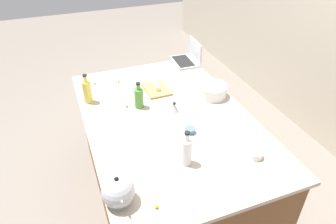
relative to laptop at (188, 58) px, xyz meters
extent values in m
plane|color=slate|center=(0.82, -0.53, -0.95)|extent=(12.00, 12.00, 0.00)
cube|color=brown|center=(0.82, -0.53, -0.51)|extent=(1.77, 1.14, 0.87)
cube|color=tan|center=(0.82, -0.53, -0.06)|extent=(1.83, 1.20, 0.03)
cube|color=#B7B7BC|center=(0.00, -0.04, -0.04)|extent=(0.32, 0.23, 0.02)
cube|color=black|center=(0.00, -0.05, -0.03)|extent=(0.28, 0.17, 0.00)
cube|color=#B7B7BC|center=(0.00, 0.08, 0.07)|extent=(0.30, 0.02, 0.20)
cube|color=silver|center=(0.00, 0.07, 0.07)|extent=(0.27, 0.01, 0.18)
cylinder|color=white|center=(0.67, -0.07, 0.00)|extent=(0.23, 0.23, 0.10)
cylinder|color=black|center=(0.67, -0.07, 0.01)|extent=(0.19, 0.19, 0.09)
torus|color=white|center=(0.67, -0.07, 0.05)|extent=(0.24, 0.24, 0.01)
cylinder|color=#4C8C38|center=(0.61, -0.68, 0.03)|extent=(0.07, 0.07, 0.16)
cylinder|color=#4C8C38|center=(0.61, -0.68, 0.14)|extent=(0.03, 0.03, 0.04)
cylinder|color=black|center=(0.61, -0.68, 0.16)|extent=(0.03, 0.03, 0.01)
cylinder|color=#DBC64C|center=(0.39, -1.04, 0.04)|extent=(0.07, 0.07, 0.18)
cylinder|color=#DBC64C|center=(0.39, -1.04, 0.16)|extent=(0.03, 0.03, 0.05)
cylinder|color=black|center=(0.39, -1.04, 0.19)|extent=(0.03, 0.03, 0.01)
cylinder|color=white|center=(1.31, -0.59, 0.04)|extent=(0.07, 0.07, 0.18)
cylinder|color=white|center=(1.31, -0.59, 0.16)|extent=(0.03, 0.03, 0.05)
cylinder|color=black|center=(1.31, -0.59, 0.19)|extent=(0.03, 0.03, 0.01)
cylinder|color=#ADADB2|center=(1.45, -1.05, -0.04)|extent=(0.13, 0.13, 0.01)
sphere|color=#ADADB2|center=(1.45, -1.05, 0.03)|extent=(0.18, 0.18, 0.18)
cone|color=#ADADB2|center=(1.54, -1.05, 0.05)|extent=(0.08, 0.03, 0.07)
sphere|color=black|center=(1.45, -1.05, 0.13)|extent=(0.02, 0.02, 0.02)
cube|color=#AD7F4C|center=(0.41, -0.47, -0.04)|extent=(0.26, 0.19, 0.02)
cube|color=#F4E58C|center=(0.41, -0.47, -0.01)|extent=(0.11, 0.05, 0.04)
cylinder|color=slate|center=(1.04, -0.45, -0.03)|extent=(0.07, 0.07, 0.04)
cylinder|color=white|center=(1.42, -0.16, -0.02)|extent=(0.09, 0.09, 0.05)
cone|color=#B2B2B7|center=(0.76, -0.45, -0.01)|extent=(0.07, 0.07, 0.07)
cylinder|color=black|center=(0.76, -0.45, 0.03)|extent=(0.02, 0.02, 0.01)
sphere|color=green|center=(0.58, -0.78, -0.04)|extent=(0.02, 0.02, 0.02)
sphere|color=yellow|center=(1.57, -0.88, -0.04)|extent=(0.02, 0.02, 0.02)
sphere|color=green|center=(0.12, -0.95, -0.04)|extent=(0.02, 0.02, 0.02)
sphere|color=orange|center=(0.16, -0.75, -0.04)|extent=(0.02, 0.02, 0.02)
camera|label=1|loc=(2.57, -1.20, 1.30)|focal=32.82mm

